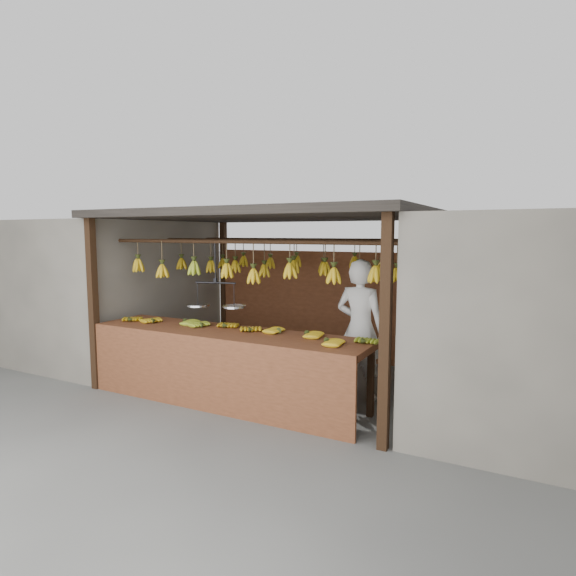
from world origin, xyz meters
The scene contains 9 objects.
ground centered at (0.00, 0.00, 0.00)m, with size 80.00×80.00×0.00m, color #5B5B57.
stall centered at (0.00, 0.33, 1.97)m, with size 4.30×3.30×2.40m.
neighbor_left centered at (-3.60, 0.00, 1.15)m, with size 3.00×3.00×2.30m, color slate.
neighbor_right centered at (3.60, 0.00, 1.15)m, with size 3.00×3.00×2.30m, color slate.
counter centered at (-0.10, -1.23, 0.72)m, with size 3.67×0.83×0.96m.
hanging_bananas centered at (0.01, 0.01, 1.62)m, with size 3.64×2.24×0.39m.
balance_scale centered at (-0.35, -1.00, 1.22)m, with size 0.76×0.41×0.83m.
vendor centered at (1.28, -0.16, 0.89)m, with size 0.65×0.43×1.78m, color white.
bag_bundles centered at (1.94, 1.35, 0.97)m, with size 0.08×0.26×1.19m.
Camera 1 is at (3.28, -5.91, 2.10)m, focal length 30.00 mm.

